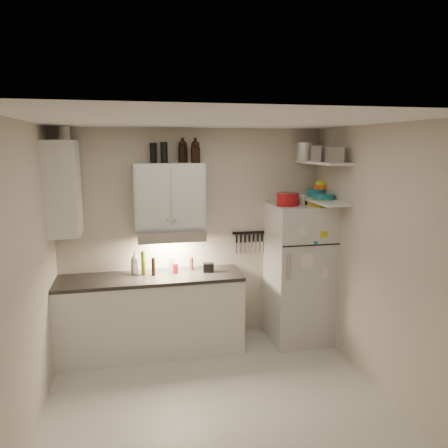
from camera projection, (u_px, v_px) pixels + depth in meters
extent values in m
cube|color=beige|center=(219.00, 404.00, 4.12)|extent=(3.20, 3.00, 0.02)
cube|color=white|center=(218.00, 119.00, 3.66)|extent=(3.20, 3.00, 0.02)
cube|color=beige|center=(193.00, 236.00, 5.34)|extent=(3.20, 0.02, 2.60)
cube|color=beige|center=(25.00, 282.00, 3.55)|extent=(0.02, 3.00, 2.60)
cube|color=beige|center=(381.00, 260.00, 4.24)|extent=(0.02, 3.00, 2.60)
cube|color=white|center=(151.00, 316.00, 5.08)|extent=(2.10, 0.60, 0.88)
cube|color=#292623|center=(150.00, 278.00, 5.00)|extent=(2.10, 0.62, 0.04)
cube|color=white|center=(169.00, 196.00, 5.02)|extent=(0.80, 0.33, 0.75)
cube|color=white|center=(63.00, 188.00, 4.62)|extent=(0.33, 0.55, 1.00)
cube|color=silver|center=(171.00, 234.00, 5.03)|extent=(0.76, 0.46, 0.12)
cube|color=silver|center=(299.00, 273.00, 5.36)|extent=(0.70, 0.68, 1.70)
cube|color=white|center=(323.00, 163.00, 5.03)|extent=(0.30, 0.95, 0.03)
cube|color=white|center=(322.00, 201.00, 5.11)|extent=(0.30, 0.95, 0.03)
cube|color=black|center=(249.00, 233.00, 5.47)|extent=(0.42, 0.02, 0.03)
cylinder|color=maroon|center=(288.00, 199.00, 5.10)|extent=(0.29, 0.29, 0.15)
cube|color=gold|center=(320.00, 203.00, 5.08)|extent=(0.24, 0.27, 0.08)
cylinder|color=silver|center=(302.00, 200.00, 5.20)|extent=(0.07, 0.07, 0.11)
cylinder|color=silver|center=(306.00, 152.00, 5.34)|extent=(0.35, 0.35, 0.22)
cube|color=#AAAAAD|center=(322.00, 154.00, 4.93)|extent=(0.22, 0.21, 0.18)
cube|color=#AAAAAD|center=(334.00, 155.00, 4.71)|extent=(0.19, 0.19, 0.17)
cylinder|color=teal|center=(316.00, 193.00, 5.38)|extent=(0.23, 0.23, 0.09)
cylinder|color=orange|center=(321.00, 187.00, 5.38)|extent=(0.18, 0.18, 0.05)
cylinder|color=#E8F82B|center=(321.00, 183.00, 5.37)|extent=(0.14, 0.14, 0.05)
cylinder|color=teal|center=(323.00, 197.00, 5.09)|extent=(0.27, 0.27, 0.06)
cylinder|color=black|center=(164.00, 153.00, 4.93)|extent=(0.09, 0.09, 0.24)
cylinder|color=black|center=(153.00, 153.00, 4.97)|extent=(0.10, 0.10, 0.23)
cylinder|color=silver|center=(64.00, 133.00, 4.59)|extent=(0.16, 0.16, 0.16)
imported|color=white|center=(135.00, 261.00, 5.06)|extent=(0.14, 0.14, 0.30)
cylinder|color=maroon|center=(191.00, 264.00, 5.24)|extent=(0.05, 0.05, 0.16)
cylinder|color=#5A6719|center=(143.00, 263.00, 5.03)|extent=(0.07, 0.07, 0.28)
cylinder|color=black|center=(153.00, 267.00, 5.01)|extent=(0.04, 0.04, 0.21)
cylinder|color=silver|center=(172.00, 265.00, 5.11)|extent=(0.07, 0.07, 0.20)
cylinder|color=maroon|center=(176.00, 268.00, 5.10)|extent=(0.08, 0.08, 0.12)
cube|color=black|center=(208.00, 268.00, 5.16)|extent=(0.13, 0.10, 0.11)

